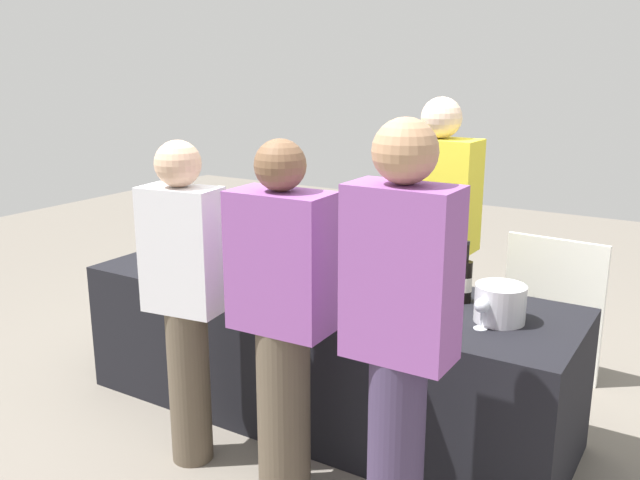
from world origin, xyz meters
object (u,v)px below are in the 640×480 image
Objects in this scene: wine_bottle_3 at (310,254)px; wine_bottle_5 at (395,274)px; ice_bucket at (500,303)px; wine_bottle_1 at (267,248)px; wine_bottle_4 at (364,259)px; wine_bottle_7 at (465,281)px; wine_bottle_0 at (222,240)px; menu_board at (552,309)px; server_pouring at (436,236)px; wine_glass_0 at (211,253)px; guest_0 at (185,293)px; guest_2 at (399,334)px; wine_glass_2 at (265,273)px; wine_glass_1 at (248,263)px; wine_bottle_2 at (285,254)px; wine_bottle_6 at (438,277)px; wine_glass_3 at (386,296)px; guest_1 at (282,314)px; wine_glass_4 at (482,307)px.

wine_bottle_3 is 0.99× the size of wine_bottle_5.
wine_bottle_1 is at bearing 175.66° from ice_bucket.
wine_bottle_4 reaches higher than wine_bottle_7.
wine_bottle_0 is 2.03m from menu_board.
server_pouring is (-0.36, 0.51, 0.07)m from wine_bottle_7.
wine_glass_0 is (0.12, -0.24, -0.01)m from wine_bottle_0.
guest_0 reaches higher than wine_bottle_0.
ice_bucket is at bearing 81.46° from guest_2.
wine_glass_2 is at bearing -170.39° from ice_bucket.
wine_glass_1 is 0.56m from guest_0.
wine_bottle_2 is at bearing 23.64° from wine_glass_0.
ice_bucket is 0.26× the size of menu_board.
ice_bucket is (0.56, -0.07, -0.03)m from wine_bottle_5.
wine_glass_3 is at bearing -106.62° from wine_bottle_6.
wine_glass_0 is 1.28m from server_pouring.
wine_bottle_7 is 1.08m from menu_board.
wine_bottle_6 is 2.44× the size of wine_glass_2.
wine_bottle_1 is at bearing 100.37° from wine_glass_1.
wine_bottle_1 is 0.20× the size of server_pouring.
wine_bottle_0 reaches higher than ice_bucket.
wine_bottle_3 is 0.92m from guest_1.
wine_bottle_5 is at bearing 107.83° from wine_glass_3.
wine_bottle_2 is at bearing 176.46° from ice_bucket.
wine_bottle_1 reaches higher than wine_bottle_5.
wine_bottle_6 reaches higher than wine_bottle_7.
wine_glass_4 is at bearing -9.31° from wine_bottle_0.
guest_1 is at bearing -47.23° from wine_glass_2.
wine_bottle_2 is 2.26× the size of wine_glass_3.
wine_glass_2 is 0.08× the size of guest_2.
wine_bottle_0 is 0.50m from wine_glass_1.
wine_bottle_3 is at bearing 81.84° from wine_glass_2.
wine_bottle_5 is 1.02× the size of wine_bottle_7.
ice_bucket is at bearing 72.70° from wine_glass_4.
wine_bottle_7 is at bearing 0.70° from wine_bottle_0.
wine_glass_0 is 0.17× the size of menu_board.
guest_2 reaches higher than wine_glass_0.
wine_glass_1 is at bearing -114.04° from wine_bottle_2.
wine_bottle_6 is 0.38m from ice_bucket.
guest_2 reaches higher than wine_bottle_2.
guest_1 is (-0.36, -0.81, -0.01)m from wine_bottle_6.
wine_bottle_3 is 2.13× the size of wine_glass_0.
wine_bottle_2 is 2.40× the size of wine_glass_2.
wine_glass_1 is 1.33m from ice_bucket.
wine_glass_2 is at bearing -158.95° from wine_bottle_7.
wine_bottle_4 reaches higher than wine_bottle_0.
wine_bottle_7 is at bearing 57.68° from guest_1.
guest_2 reaches higher than wine_bottle_1.
wine_bottle_6 is at bearing 15.57° from wine_glass_1.
wine_glass_3 is at bearing 99.70° from server_pouring.
wine_bottle_4 is at bearing 20.55° from wine_glass_0.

